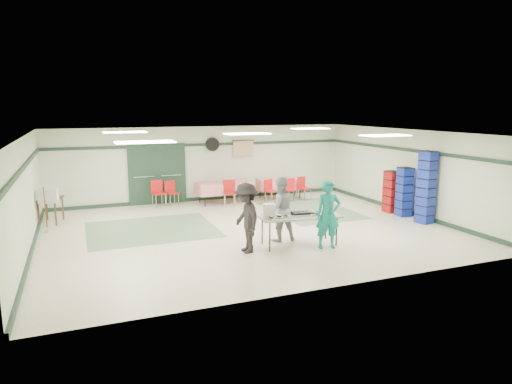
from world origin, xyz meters
name	(u,v)px	position (x,y,z in m)	size (l,w,h in m)	color
floor	(248,230)	(0.00, 0.00, 0.00)	(11.00, 11.00, 0.00)	beige
ceiling	(247,133)	(0.00, 0.00, 2.70)	(11.00, 11.00, 0.00)	silver
wall_back	(204,164)	(0.00, 4.50, 1.35)	(11.00, 11.00, 0.00)	beige
wall_front	(332,219)	(0.00, -4.50, 1.35)	(11.00, 11.00, 0.00)	beige
wall_left	(26,196)	(-5.50, 0.00, 1.35)	(9.00, 9.00, 0.00)	beige
wall_right	(409,172)	(5.50, 0.00, 1.35)	(9.00, 9.00, 0.00)	beige
trim_back	(204,145)	(0.00, 4.47, 2.05)	(11.00, 0.06, 0.10)	#1C3325
baseboard_back	(205,198)	(0.00, 4.47, 0.06)	(11.00, 0.06, 0.12)	#1C3325
trim_left	(24,166)	(-5.47, 0.00, 2.05)	(9.00, 0.06, 0.10)	#1C3325
baseboard_left	(32,250)	(-5.47, 0.00, 0.06)	(9.00, 0.06, 0.12)	#1C3325
trim_right	(409,150)	(5.47, 0.00, 2.05)	(9.00, 0.06, 0.10)	#1C3325
baseboard_right	(405,211)	(5.47, 0.00, 0.06)	(9.00, 0.06, 0.12)	#1C3325
green_patch_a	(152,229)	(-2.50, 1.00, 0.00)	(3.50, 3.00, 0.01)	gray
green_patch_b	(310,210)	(2.80, 1.50, 0.00)	(2.50, 3.50, 0.01)	gray
double_door_left	(144,175)	(-2.20, 4.44, 1.05)	(0.90, 0.06, 2.10)	gray
double_door_right	(171,174)	(-1.25, 4.44, 1.05)	(0.90, 0.06, 2.10)	gray
door_frame	(157,175)	(-1.73, 4.42, 1.05)	(2.00, 0.03, 2.15)	#1C3325
wall_fan	(212,144)	(0.30, 4.44, 2.05)	(0.50, 0.50, 0.10)	black
scroll_banner	(243,149)	(1.50, 4.44, 1.85)	(0.80, 0.02, 0.60)	tan
serving_table	(299,217)	(0.69, -1.82, 0.72)	(2.07, 1.02, 0.76)	#A1A19C
sheet_tray_right	(319,214)	(1.21, -1.88, 0.77)	(0.57, 0.44, 0.02)	silver
sheet_tray_mid	(295,215)	(0.59, -1.76, 0.77)	(0.59, 0.45, 0.02)	silver
sheet_tray_left	(279,218)	(0.07, -1.95, 0.77)	(0.53, 0.40, 0.02)	silver
baking_pan	(301,213)	(0.75, -1.81, 0.80)	(0.44, 0.28, 0.08)	black
foam_box_stack	(269,211)	(-0.10, -1.77, 0.93)	(0.25, 0.23, 0.34)	white
volunteer_teal	(328,215)	(1.23, -2.29, 0.83)	(0.61, 0.40, 1.67)	#128175
volunteer_grey	(280,209)	(0.40, -1.29, 0.83)	(0.81, 0.63, 1.67)	#9A999F
volunteer_dark	(246,218)	(-0.72, -1.86, 0.83)	(1.08, 0.62, 1.67)	black
dining_table_a	(280,184)	(2.69, 3.71, 0.57)	(1.72, 0.85, 0.77)	red
dining_table_b	(224,187)	(0.49, 3.71, 0.57)	(1.97, 0.92, 0.77)	red
chair_a	(290,187)	(2.84, 3.14, 0.50)	(0.42, 0.42, 0.83)	red
chair_b	(270,189)	(2.03, 3.13, 0.51)	(0.51, 0.51, 0.84)	red
chair_c	(303,186)	(3.36, 3.14, 0.53)	(0.52, 0.52, 0.86)	red
chair_d	(229,190)	(0.51, 3.14, 0.56)	(0.51, 0.51, 0.91)	red
chair_loose_a	(171,190)	(-1.34, 4.08, 0.52)	(0.49, 0.49, 0.85)	red
chair_loose_b	(158,190)	(-1.81, 3.99, 0.56)	(0.50, 0.50, 0.91)	red
crate_stack_blue_a	(404,192)	(5.15, -0.27, 0.77)	(0.40, 0.40, 1.54)	navy
crate_stack_red	(392,192)	(5.15, 0.34, 0.68)	(0.42, 0.42, 1.36)	#9D0F14
crate_stack_blue_b	(426,187)	(5.15, -1.22, 1.07)	(0.41, 0.41, 2.14)	navy
printer_table	(50,202)	(-5.15, 2.86, 0.64)	(0.79, 1.02, 0.74)	brown
office_printer	(48,195)	(-5.15, 2.24, 0.94)	(0.49, 0.43, 0.39)	#BBBAB6
broom	(45,209)	(-5.23, 1.87, 0.65)	(0.03, 0.03, 1.25)	brown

